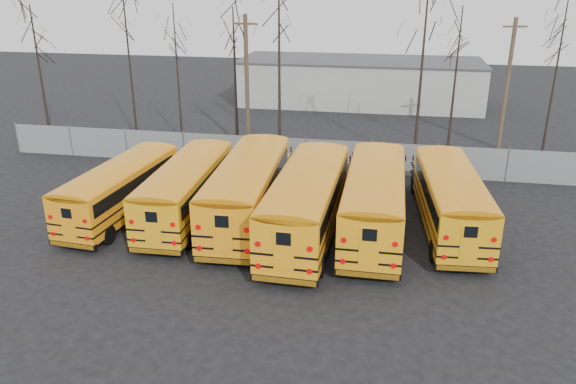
% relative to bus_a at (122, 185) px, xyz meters
% --- Properties ---
extents(ground, '(120.00, 120.00, 0.00)m').
position_rel_bus_a_xyz_m(ground, '(7.93, -3.25, -1.64)').
color(ground, black).
rests_on(ground, ground).
extents(fence, '(40.00, 0.04, 2.00)m').
position_rel_bus_a_xyz_m(fence, '(7.93, 8.75, -0.64)').
color(fence, gray).
rests_on(fence, ground).
extents(distant_building, '(22.00, 8.00, 4.00)m').
position_rel_bus_a_xyz_m(distant_building, '(9.93, 28.75, 0.36)').
color(distant_building, '#B9B9B4').
rests_on(distant_building, ground).
extents(bus_a, '(3.13, 10.14, 2.80)m').
position_rel_bus_a_xyz_m(bus_a, '(0.00, 0.00, 0.00)').
color(bus_a, black).
rests_on(bus_a, ground).
extents(bus_b, '(2.73, 10.64, 2.96)m').
position_rel_bus_a_xyz_m(bus_b, '(3.33, 0.34, 0.09)').
color(bus_b, black).
rests_on(bus_b, ground).
extents(bus_c, '(3.16, 11.74, 3.26)m').
position_rel_bus_a_xyz_m(bus_c, '(6.42, 0.46, 0.27)').
color(bus_c, black).
rests_on(bus_c, ground).
extents(bus_d, '(2.96, 11.75, 3.27)m').
position_rel_bus_a_xyz_m(bus_d, '(9.50, -0.62, 0.28)').
color(bus_d, black).
rests_on(bus_d, ground).
extents(bus_e, '(2.64, 11.43, 3.19)m').
position_rel_bus_a_xyz_m(bus_e, '(12.53, 0.31, 0.23)').
color(bus_e, black).
rests_on(bus_e, ground).
extents(bus_f, '(3.31, 10.86, 3.00)m').
position_rel_bus_a_xyz_m(bus_f, '(16.02, 1.26, 0.12)').
color(bus_f, black).
rests_on(bus_f, ground).
extents(utility_pole_left, '(1.63, 0.28, 9.14)m').
position_rel_bus_a_xyz_m(utility_pole_left, '(3.48, 11.78, 3.06)').
color(utility_pole_left, '#4B382A').
rests_on(utility_pole_left, ground).
extents(utility_pole_right, '(1.58, 0.41, 8.90)m').
position_rel_bus_a_xyz_m(utility_pole_right, '(20.57, 15.57, 2.94)').
color(utility_pole_right, brown).
rests_on(utility_pole_right, ground).
extents(tree_0, '(0.26, 0.26, 9.62)m').
position_rel_bus_a_xyz_m(tree_0, '(-11.25, 11.25, 3.17)').
color(tree_0, black).
rests_on(tree_0, ground).
extents(tree_1, '(0.26, 0.26, 12.87)m').
position_rel_bus_a_xyz_m(tree_1, '(-5.49, 13.32, 4.80)').
color(tree_1, black).
rests_on(tree_1, ground).
extents(tree_2, '(0.26, 0.26, 9.68)m').
position_rel_bus_a_xyz_m(tree_2, '(-1.97, 13.40, 3.20)').
color(tree_2, black).
rests_on(tree_2, ground).
extents(tree_3, '(0.26, 0.26, 9.45)m').
position_rel_bus_a_xyz_m(tree_3, '(2.12, 13.73, 3.09)').
color(tree_3, black).
rests_on(tree_3, ground).
extents(tree_4, '(0.26, 0.26, 12.61)m').
position_rel_bus_a_xyz_m(tree_4, '(5.53, 12.48, 4.67)').
color(tree_4, black).
rests_on(tree_4, ground).
extents(tree_5, '(0.26, 0.26, 12.27)m').
position_rel_bus_a_xyz_m(tree_5, '(14.68, 11.30, 4.50)').
color(tree_5, black).
rests_on(tree_5, ground).
extents(tree_6, '(0.26, 0.26, 9.67)m').
position_rel_bus_a_xyz_m(tree_6, '(17.01, 14.03, 3.19)').
color(tree_6, black).
rests_on(tree_6, ground).
extents(tree_7, '(0.26, 0.26, 10.24)m').
position_rel_bus_a_xyz_m(tree_7, '(22.77, 12.69, 3.48)').
color(tree_7, black).
rests_on(tree_7, ground).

